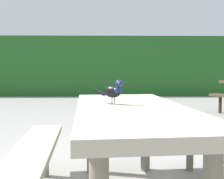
# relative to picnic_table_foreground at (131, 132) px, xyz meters

# --- Properties ---
(hedge_wall) EXTENTS (28.00, 1.70, 2.25)m
(hedge_wall) POSITION_rel_picnic_table_foreground_xyz_m (0.04, 9.05, 0.57)
(hedge_wall) COLOR #235B23
(hedge_wall) RESTS_ON ground
(picnic_table_foreground) EXTENTS (1.81, 1.86, 0.74)m
(picnic_table_foreground) POSITION_rel_picnic_table_foreground_xyz_m (0.00, 0.00, 0.00)
(picnic_table_foreground) COLOR #B2A893
(picnic_table_foreground) RESTS_ON ground
(bird_grackle) EXTENTS (0.24, 0.20, 0.18)m
(bird_grackle) POSITION_rel_picnic_table_foreground_xyz_m (-0.12, 0.08, 0.29)
(bird_grackle) COLOR black
(bird_grackle) RESTS_ON picnic_table_foreground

